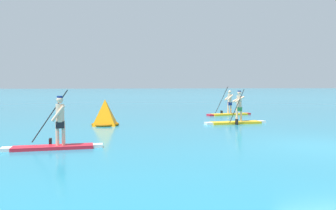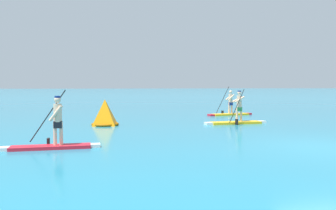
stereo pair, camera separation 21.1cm
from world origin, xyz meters
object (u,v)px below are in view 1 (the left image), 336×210
Objects in this scene: paddleboarder_mid_center at (236,118)px; paddleboarder_far_right at (229,110)px; race_marker_buoy at (105,114)px; paddleboarder_near_left at (55,137)px.

paddleboarder_mid_center is 1.04× the size of paddleboarder_far_right.
paddleboarder_far_right is 9.51m from race_marker_buoy.
paddleboarder_far_right reaches higher than race_marker_buoy.
paddleboarder_near_left reaches higher than paddleboarder_mid_center.
paddleboarder_far_right reaches higher than paddleboarder_near_left.
paddleboarder_near_left is 14.57m from paddleboarder_far_right.
paddleboarder_far_right is at bearing -135.73° from paddleboarder_near_left.
paddleboarder_mid_center is at bearing -149.03° from paddleboarder_near_left.
paddleboarder_near_left is 10.13m from paddleboarder_mid_center.
paddleboarder_mid_center is 6.88m from race_marker_buoy.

